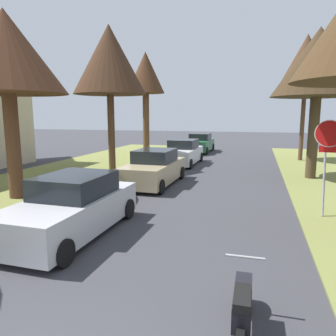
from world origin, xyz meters
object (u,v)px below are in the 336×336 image
(parked_sedan_tan, at_px, (154,169))
(parked_sedan_white, at_px, (183,153))
(street_tree_left_mid_b, at_px, (109,60))
(parked_sedan_green, at_px, (200,143))
(parked_motorcycle, at_px, (242,308))
(street_tree_left_far, at_px, (146,75))
(street_tree_left_mid_a, at_px, (6,53))
(street_tree_right_far, at_px, (306,65))
(street_tree_right_mid_b, at_px, (318,63))
(stop_sign_far, at_px, (328,147))
(parked_sedan_silver, at_px, (72,207))

(parked_sedan_tan, xyz_separation_m, parked_sedan_white, (-0.11, 6.25, 0.00))
(street_tree_left_mid_b, xyz_separation_m, parked_sedan_tan, (3.54, -3.09, -5.35))
(parked_sedan_green, xyz_separation_m, parked_motorcycle, (4.67, -22.83, -0.24))
(street_tree_left_far, bearing_deg, street_tree_left_mid_a, -90.45)
(street_tree_right_far, distance_m, parked_sedan_tan, 13.60)
(street_tree_right_mid_b, height_order, street_tree_left_far, street_tree_left_far)
(street_tree_left_far, bearing_deg, stop_sign_far, -52.24)
(street_tree_right_far, relative_size, parked_sedan_white, 1.87)
(street_tree_right_far, bearing_deg, parked_sedan_green, 155.58)
(stop_sign_far, xyz_separation_m, street_tree_right_far, (0.83, 13.13, 4.21))
(street_tree_left_mid_b, bearing_deg, street_tree_left_far, 94.20)
(parked_sedan_white, relative_size, parked_sedan_green, 1.00)
(parked_motorcycle, bearing_deg, parked_sedan_white, 106.03)
(street_tree_left_mid_b, height_order, parked_sedan_green, street_tree_left_mid_b)
(street_tree_right_mid_b, xyz_separation_m, street_tree_left_far, (-11.16, 7.20, 0.68))
(parked_sedan_tan, bearing_deg, street_tree_left_mid_b, 138.92)
(street_tree_right_far, relative_size, parked_sedan_tan, 1.87)
(street_tree_left_mid_b, bearing_deg, parked_sedan_silver, -70.34)
(street_tree_left_mid_a, bearing_deg, parked_motorcycle, -33.15)
(street_tree_right_mid_b, distance_m, parked_sedan_tan, 9.15)
(street_tree_right_far, bearing_deg, parked_motorcycle, -98.65)
(parked_sedan_white, bearing_deg, parked_sedan_tan, -88.97)
(street_tree_left_mid_a, relative_size, parked_sedan_white, 1.52)
(street_tree_left_far, xyz_separation_m, parked_sedan_green, (3.81, 2.91, -5.46))
(street_tree_left_mid_a, relative_size, street_tree_left_far, 0.86)
(parked_sedan_silver, height_order, parked_sedan_green, same)
(stop_sign_far, xyz_separation_m, parked_sedan_silver, (-6.64, -3.27, -1.45))
(stop_sign_far, height_order, street_tree_left_mid_a, street_tree_left_mid_a)
(parked_sedan_silver, bearing_deg, parked_sedan_green, 90.42)
(parked_sedan_white, height_order, parked_sedan_green, same)
(street_tree_left_mid_b, relative_size, parked_sedan_tan, 1.79)
(street_tree_right_far, distance_m, parked_sedan_silver, 18.90)
(street_tree_right_far, bearing_deg, parked_sedan_silver, -114.49)
(parked_sedan_tan, bearing_deg, parked_sedan_white, 91.03)
(street_tree_right_mid_b, bearing_deg, street_tree_left_mid_b, -178.88)
(street_tree_right_far, xyz_separation_m, parked_motorcycle, (-2.95, -19.38, -5.90))
(street_tree_right_far, distance_m, parked_motorcycle, 20.47)
(stop_sign_far, distance_m, street_tree_left_mid_a, 11.17)
(parked_sedan_green, bearing_deg, street_tree_left_mid_a, -102.84)
(parked_sedan_tan, bearing_deg, parked_motorcycle, -65.02)
(stop_sign_far, xyz_separation_m, parked_sedan_green, (-6.79, 16.59, -1.45))
(parked_motorcycle, bearing_deg, street_tree_left_far, 113.06)
(street_tree_right_far, distance_m, street_tree_left_mid_b, 12.87)
(stop_sign_far, bearing_deg, parked_sedan_silver, -153.75)
(street_tree_left_mid_b, height_order, parked_motorcycle, street_tree_left_mid_b)
(parked_sedan_white, bearing_deg, stop_sign_far, -54.95)
(street_tree_left_far, bearing_deg, street_tree_left_mid_b, -85.80)
(stop_sign_far, bearing_deg, parked_sedan_green, 112.24)
(street_tree_left_far, xyz_separation_m, parked_sedan_white, (3.98, -4.24, -5.46))
(street_tree_right_mid_b, bearing_deg, parked_sedan_silver, -126.41)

